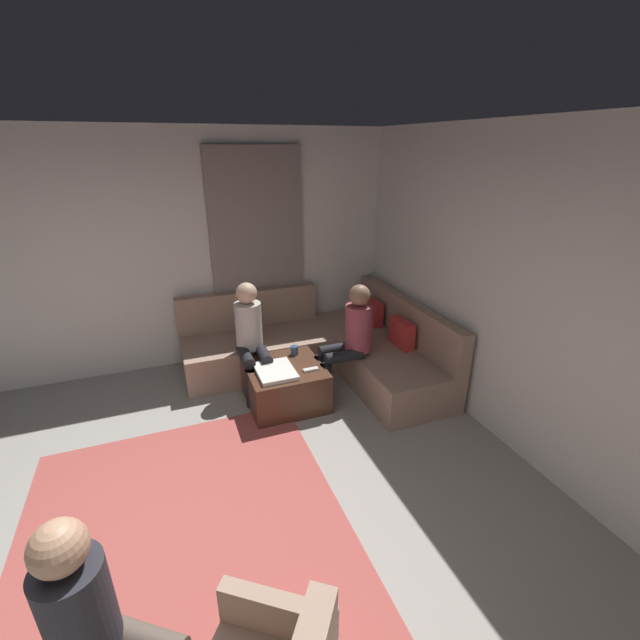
{
  "coord_description": "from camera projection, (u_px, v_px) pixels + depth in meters",
  "views": [
    {
      "loc": [
        2.09,
        0.2,
        2.5
      ],
      "look_at": [
        -1.63,
        1.63,
        0.85
      ],
      "focal_mm": 23.89,
      "sensor_mm": 36.0,
      "label": 1
    }
  ],
  "objects": [
    {
      "name": "wall_left",
      "position": [
        141.0,
        256.0,
        4.72
      ],
      "size": [
        0.12,
        6.0,
        2.7
      ],
      "primitive_type": "cube",
      "color": "silver",
      "rests_on": "ground_plane"
    },
    {
      "name": "curtain_panel",
      "position": [
        258.0,
        257.0,
        5.1
      ],
      "size": [
        0.06,
        1.1,
        2.5
      ],
      "primitive_type": "cube",
      "color": "gray",
      "rests_on": "ground_plane"
    },
    {
      "name": "wall_back",
      "position": [
        563.0,
        312.0,
        3.16
      ],
      "size": [
        6.0,
        0.12,
        2.7
      ],
      "primitive_type": "cube",
      "color": "silver",
      "rests_on": "ground_plane"
    },
    {
      "name": "sectional_couch",
      "position": [
        326.0,
        348.0,
        5.01
      ],
      "size": [
        2.1,
        2.55,
        0.87
      ],
      "color": "#9E7F6B",
      "rests_on": "ground_plane"
    },
    {
      "name": "person_on_armchair",
      "position": [
        101.0,
        627.0,
        1.77
      ],
      "size": [
        0.51,
        0.58,
        1.18
      ],
      "rotation": [
        0.0,
        0.0,
        5.65
      ],
      "color": "brown",
      "rests_on": "ground_plane"
    },
    {
      "name": "coffee_mug",
      "position": [
        294.0,
        350.0,
        4.54
      ],
      "size": [
        0.08,
        0.08,
        0.1
      ],
      "primitive_type": "cylinder",
      "color": "#334C72",
      "rests_on": "ottoman"
    },
    {
      "name": "ottoman",
      "position": [
        285.0,
        384.0,
        4.39
      ],
      "size": [
        0.76,
        0.76,
        0.42
      ],
      "primitive_type": "cube",
      "color": "#4C2D1E",
      "rests_on": "ground_plane"
    },
    {
      "name": "area_rug",
      "position": [
        186.0,
        540.0,
        2.9
      ],
      "size": [
        2.6,
        2.2,
        0.01
      ],
      "primitive_type": "cube",
      "color": "#AD4C47",
      "rests_on": "ground_plane"
    },
    {
      "name": "person_on_couch_back",
      "position": [
        350.0,
        336.0,
        4.43
      ],
      "size": [
        0.3,
        0.6,
        1.2
      ],
      "rotation": [
        0.0,
        0.0,
        3.14
      ],
      "color": "black",
      "rests_on": "ground_plane"
    },
    {
      "name": "folded_blanket",
      "position": [
        275.0,
        371.0,
        4.17
      ],
      "size": [
        0.44,
        0.36,
        0.04
      ],
      "primitive_type": "cube",
      "color": "white",
      "rests_on": "ottoman"
    },
    {
      "name": "person_on_couch_side",
      "position": [
        251.0,
        335.0,
        4.44
      ],
      "size": [
        0.6,
        0.3,
        1.2
      ],
      "rotation": [
        0.0,
        0.0,
        -1.57
      ],
      "color": "black",
      "rests_on": "ground_plane"
    },
    {
      "name": "ground_plane",
      "position": [
        174.0,
        576.0,
        2.72
      ],
      "size": [
        6.0,
        6.0,
        0.1
      ],
      "primitive_type": "cube",
      "color": "gray"
    },
    {
      "name": "game_remote",
      "position": [
        311.0,
        370.0,
        4.22
      ],
      "size": [
        0.05,
        0.15,
        0.02
      ],
      "primitive_type": "cube",
      "color": "white",
      "rests_on": "ottoman"
    }
  ]
}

